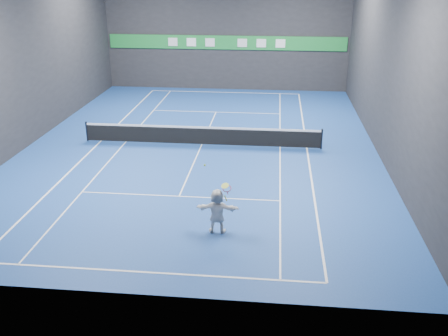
# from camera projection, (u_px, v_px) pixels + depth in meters

# --- Properties ---
(ground) EXTENTS (26.00, 26.00, 0.00)m
(ground) POSITION_uv_depth(u_px,v_px,m) (202.00, 145.00, 26.27)
(ground) COLOR navy
(ground) RESTS_ON ground
(wall_back) EXTENTS (18.00, 0.10, 9.00)m
(wall_back) POSITION_uv_depth(u_px,v_px,m) (226.00, 29.00, 36.57)
(wall_back) COLOR #242427
(wall_back) RESTS_ON ground
(wall_front) EXTENTS (18.00, 0.10, 9.00)m
(wall_front) POSITION_uv_depth(u_px,v_px,m) (125.00, 146.00, 12.59)
(wall_front) COLOR #242427
(wall_front) RESTS_ON ground
(wall_left) EXTENTS (0.10, 26.00, 9.00)m
(wall_left) POSITION_uv_depth(u_px,v_px,m) (26.00, 56.00, 25.44)
(wall_left) COLOR #242427
(wall_left) RESTS_ON ground
(wall_right) EXTENTS (0.10, 26.00, 9.00)m
(wall_right) POSITION_uv_depth(u_px,v_px,m) (387.00, 62.00, 23.72)
(wall_right) COLOR #242427
(wall_right) RESTS_ON ground
(baseline_near) EXTENTS (10.98, 0.08, 0.01)m
(baseline_near) POSITION_uv_depth(u_px,v_px,m) (146.00, 272.00, 15.30)
(baseline_near) COLOR white
(baseline_near) RESTS_ON ground
(baseline_far) EXTENTS (10.98, 0.08, 0.01)m
(baseline_far) POSITION_uv_depth(u_px,v_px,m) (225.00, 92.00, 37.23)
(baseline_far) COLOR white
(baseline_far) RESTS_ON ground
(sideline_doubles_left) EXTENTS (0.08, 23.78, 0.01)m
(sideline_doubles_left) POSITION_uv_depth(u_px,v_px,m) (101.00, 141.00, 26.79)
(sideline_doubles_left) COLOR white
(sideline_doubles_left) RESTS_ON ground
(sideline_doubles_right) EXTENTS (0.08, 23.78, 0.01)m
(sideline_doubles_right) POSITION_uv_depth(u_px,v_px,m) (307.00, 148.00, 25.74)
(sideline_doubles_right) COLOR white
(sideline_doubles_right) RESTS_ON ground
(sideline_singles_left) EXTENTS (0.06, 23.78, 0.01)m
(sideline_singles_left) POSITION_uv_depth(u_px,v_px,m) (126.00, 142.00, 26.66)
(sideline_singles_left) COLOR white
(sideline_singles_left) RESTS_ON ground
(sideline_singles_right) EXTENTS (0.06, 23.78, 0.01)m
(sideline_singles_right) POSITION_uv_depth(u_px,v_px,m) (280.00, 147.00, 25.87)
(sideline_singles_right) COLOR white
(sideline_singles_right) RESTS_ON ground
(service_line_near) EXTENTS (8.23, 0.06, 0.01)m
(service_line_near) POSITION_uv_depth(u_px,v_px,m) (179.00, 196.00, 20.37)
(service_line_near) COLOR white
(service_line_near) RESTS_ON ground
(service_line_far) EXTENTS (8.23, 0.06, 0.01)m
(service_line_far) POSITION_uv_depth(u_px,v_px,m) (216.00, 112.00, 32.17)
(service_line_far) COLOR white
(service_line_far) RESTS_ON ground
(center_service_line) EXTENTS (0.06, 12.80, 0.01)m
(center_service_line) POSITION_uv_depth(u_px,v_px,m) (202.00, 145.00, 26.27)
(center_service_line) COLOR white
(center_service_line) RESTS_ON ground
(player) EXTENTS (1.52, 0.50, 1.63)m
(player) POSITION_uv_depth(u_px,v_px,m) (217.00, 211.00, 17.34)
(player) COLOR white
(player) RESTS_ON ground
(tennis_ball) EXTENTS (0.07, 0.07, 0.07)m
(tennis_ball) POSITION_uv_depth(u_px,v_px,m) (205.00, 165.00, 16.97)
(tennis_ball) COLOR #B6E125
(tennis_ball) RESTS_ON player
(tennis_net) EXTENTS (12.50, 0.10, 1.07)m
(tennis_net) POSITION_uv_depth(u_px,v_px,m) (202.00, 135.00, 26.07)
(tennis_net) COLOR black
(tennis_net) RESTS_ON ground
(sponsor_banner) EXTENTS (17.64, 0.11, 1.00)m
(sponsor_banner) POSITION_uv_depth(u_px,v_px,m) (226.00, 43.00, 36.88)
(sponsor_banner) COLOR #1D8735
(sponsor_banner) RESTS_ON wall_back
(tennis_racket) EXTENTS (0.46, 0.39, 0.68)m
(tennis_racket) POSITION_uv_depth(u_px,v_px,m) (227.00, 190.00, 17.05)
(tennis_racket) COLOR red
(tennis_racket) RESTS_ON player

